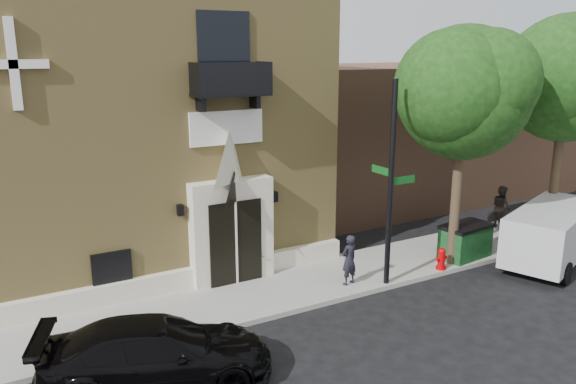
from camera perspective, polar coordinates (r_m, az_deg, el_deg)
name	(u,v)px	position (r m, az deg, el deg)	size (l,w,h in m)	color
ground	(306,311)	(16.11, 1.81, -12.04)	(120.00, 120.00, 0.00)	black
sidewalk	(308,283)	(17.71, 2.08, -9.23)	(42.00, 3.00, 0.15)	gray
church	(119,122)	(20.93, -16.78, 6.83)	(12.20, 11.01, 9.30)	#A78E4F
neighbour_building	(418,130)	(29.17, 13.07, 6.20)	(18.00, 8.00, 6.40)	brown
street_tree_left	(467,92)	(18.58, 17.75, 9.70)	(4.97, 4.38, 7.77)	#38281C
street_tree_mid	(570,77)	(22.46, 26.74, 10.41)	(5.21, 4.64, 8.25)	#38281C
black_sedan	(157,353)	(13.05, -13.16, -15.60)	(2.04, 5.01, 1.45)	black
cargo_van	(553,232)	(21.23, 25.35, -3.67)	(5.15, 3.48, 1.96)	silver
street_sign	(391,184)	(16.84, 10.40, 0.76)	(0.99, 0.99, 6.20)	black
fire_hydrant	(441,259)	(19.10, 15.32, -6.56)	(0.41, 0.33, 0.73)	#BB0005
dumpster	(465,241)	(20.33, 17.56, -4.73)	(1.91, 1.23, 1.18)	#0E351B
planter	(255,265)	(17.95, -3.36, -7.40)	(0.66, 0.57, 0.73)	#456A32
pedestrian_near	(349,260)	(17.26, 6.21, -6.86)	(0.57, 0.38, 1.58)	black
pedestrian_far	(501,207)	(24.06, 20.83, -1.41)	(0.84, 0.65, 1.72)	#302722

